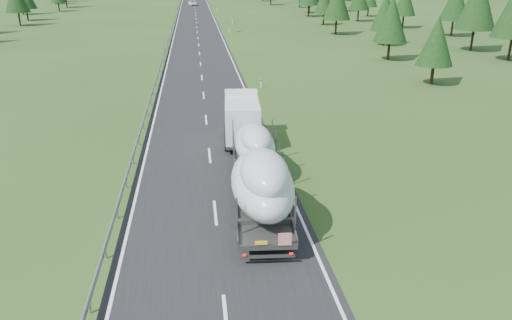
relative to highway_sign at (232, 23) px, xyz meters
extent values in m
plane|color=#274316|center=(-7.20, -80.00, -1.81)|extent=(400.00, 400.00, 0.00)
cube|color=black|center=(-7.20, 20.00, -1.80)|extent=(10.00, 400.00, 0.02)
cube|color=slate|center=(-12.50, 20.00, -1.21)|extent=(0.08, 400.00, 0.32)
cylinder|color=slate|center=(-12.50, -80.00, -1.51)|extent=(0.10, 0.10, 0.60)
cube|color=silver|center=(-0.70, -50.00, -1.31)|extent=(0.12, 0.07, 1.00)
cube|color=black|center=(-0.70, -50.00, -0.99)|extent=(0.13, 0.08, 0.12)
cube|color=silver|center=(-0.70, 0.00, -1.31)|extent=(0.12, 0.07, 1.00)
cube|color=black|center=(-0.70, 0.00, -0.99)|extent=(0.13, 0.08, 0.12)
cube|color=silver|center=(-0.70, 50.00, -1.31)|extent=(0.12, 0.07, 1.00)
cube|color=black|center=(-0.70, 50.00, -0.99)|extent=(0.13, 0.08, 0.12)
cylinder|color=slate|center=(0.00, 0.00, -0.81)|extent=(0.08, 0.08, 2.00)
cube|color=silver|center=(0.00, 0.00, 0.19)|extent=(0.05, 0.90, 1.20)
cylinder|color=black|center=(36.78, -37.79, 0.16)|extent=(0.36, 0.36, 3.93)
cylinder|color=black|center=(36.03, -28.77, 0.20)|extent=(0.36, 0.36, 4.02)
cone|color=black|center=(36.03, -28.77, 5.78)|extent=(6.25, 6.25, 8.37)
cylinder|color=black|center=(41.51, -11.55, -0.05)|extent=(0.36, 0.36, 3.53)
cone|color=black|center=(41.51, -11.55, 4.85)|extent=(5.48, 5.48, 7.34)
cylinder|color=black|center=(37.48, 2.62, -0.24)|extent=(0.36, 0.36, 3.14)
cone|color=black|center=(37.48, 2.62, 4.12)|extent=(4.88, 4.88, 6.54)
cylinder|color=black|center=(32.09, 17.33, -0.22)|extent=(0.36, 0.36, 3.18)
cylinder|color=black|center=(38.63, 29.11, -0.33)|extent=(0.36, 0.36, 2.95)
cylinder|color=black|center=(36.32, 45.86, -0.07)|extent=(0.36, 0.36, 3.49)
cylinder|color=black|center=(34.11, 55.47, 0.35)|extent=(0.36, 0.36, 4.31)
cylinder|color=black|center=(39.49, 70.11, -0.06)|extent=(0.36, 0.36, 3.49)
cylinder|color=black|center=(19.00, -50.97, -0.49)|extent=(0.36, 0.36, 2.64)
cone|color=black|center=(19.00, -50.97, 3.18)|extent=(4.11, 4.11, 5.50)
cylinder|color=black|center=(19.85, -35.06, -0.28)|extent=(0.36, 0.36, 3.06)
cone|color=black|center=(19.85, -35.06, 3.98)|extent=(4.77, 4.77, 6.38)
cylinder|color=black|center=(24.14, -21.33, -0.31)|extent=(0.36, 0.36, 3.01)
cone|color=black|center=(24.14, -21.33, 3.87)|extent=(4.67, 4.67, 6.26)
cylinder|color=black|center=(19.97, -6.39, -0.09)|extent=(0.36, 0.36, 3.45)
cone|color=black|center=(19.97, -6.39, 4.70)|extent=(5.36, 5.36, 7.18)
cylinder|color=black|center=(21.76, 10.52, -0.33)|extent=(0.36, 0.36, 2.95)
cone|color=black|center=(21.76, 10.52, 3.76)|extent=(4.58, 4.58, 6.14)
cylinder|color=black|center=(22.72, 30.68, -0.05)|extent=(0.36, 0.36, 3.52)
cylinder|color=black|center=(25.34, 41.39, 0.03)|extent=(0.36, 0.36, 3.68)
cylinder|color=black|center=(26.64, 61.49, -0.40)|extent=(0.36, 0.36, 2.81)
cylinder|color=black|center=(18.99, 73.64, -0.11)|extent=(0.36, 0.36, 3.40)
cylinder|color=black|center=(-46.98, 17.33, -0.08)|extent=(0.36, 0.36, 3.46)
cylinder|color=black|center=(-48.69, 29.11, -0.13)|extent=(0.36, 0.36, 3.35)
cylinder|color=black|center=(-54.79, 45.86, 0.02)|extent=(0.36, 0.36, 3.65)
cylinder|color=black|center=(-47.42, 55.47, -0.37)|extent=(0.36, 0.36, 2.89)
cylinder|color=black|center=(-48.46, 70.11, 0.10)|extent=(0.36, 0.36, 3.82)
cube|color=silver|center=(-4.60, -68.76, 0.13)|extent=(2.86, 5.24, 2.85)
cube|color=black|center=(-4.60, -66.16, 0.63)|extent=(2.34, 0.23, 1.43)
cube|color=silver|center=(-4.60, -66.52, 1.70)|extent=(2.62, 1.38, 0.31)
cube|color=#504E4B|center=(-4.60, -69.78, -1.25)|extent=(2.73, 3.21, 0.25)
cylinder|color=black|center=(-5.77, -66.93, -1.30)|extent=(0.42, 1.04, 1.02)
cylinder|color=black|center=(-3.43, -66.93, -1.30)|extent=(0.42, 1.04, 1.02)
cylinder|color=black|center=(-5.77, -70.18, -1.30)|extent=(0.42, 1.04, 1.02)
cylinder|color=black|center=(-3.43, -70.18, -1.30)|extent=(0.42, 1.04, 1.02)
cube|color=#504E4B|center=(-4.60, -78.43, -0.87)|extent=(3.65, 14.40, 0.26)
cube|color=#504E4B|center=(-5.95, -78.43, -0.62)|extent=(0.97, 14.23, 0.24)
cube|color=#504E4B|center=(-3.25, -78.43, -0.62)|extent=(0.97, 14.23, 0.24)
cube|color=#504E4B|center=(-5.95, -84.54, 0.23)|extent=(0.08, 0.08, 1.93)
cube|color=#504E4B|center=(-3.25, -84.54, 0.23)|extent=(0.08, 0.08, 1.93)
cube|color=#504E4B|center=(-5.95, -82.09, 0.23)|extent=(0.08, 0.08, 1.93)
cube|color=#504E4B|center=(-3.25, -82.09, 0.23)|extent=(0.08, 0.08, 1.93)
cube|color=#504E4B|center=(-5.95, -79.65, 0.23)|extent=(0.08, 0.08, 1.93)
cube|color=#504E4B|center=(-3.25, -79.65, 0.23)|extent=(0.08, 0.08, 1.93)
cube|color=#504E4B|center=(-5.95, -77.21, 0.23)|extent=(0.08, 0.08, 1.93)
cube|color=#504E4B|center=(-3.25, -77.21, 0.23)|extent=(0.08, 0.08, 1.93)
cube|color=#504E4B|center=(-5.95, -74.76, 0.23)|extent=(0.08, 0.08, 1.93)
cube|color=#504E4B|center=(-3.25, -74.76, 0.23)|extent=(0.08, 0.08, 1.93)
cube|color=#504E4B|center=(-5.95, -72.32, 0.23)|extent=(0.08, 0.08, 1.93)
cube|color=#504E4B|center=(-3.25, -72.32, 0.23)|extent=(0.08, 0.08, 1.93)
cylinder|color=black|center=(-5.72, -83.92, -1.30)|extent=(0.47, 1.04, 1.02)
cylinder|color=black|center=(-3.48, -83.92, -1.30)|extent=(0.47, 1.04, 1.02)
cylinder|color=black|center=(-5.72, -82.70, -1.30)|extent=(0.47, 1.04, 1.02)
cylinder|color=black|center=(-3.48, -82.70, -1.30)|extent=(0.47, 1.04, 1.02)
cube|color=#504E4B|center=(-4.60, -85.50, -1.35)|extent=(2.55, 0.28, 0.12)
cube|color=red|center=(-3.84, -85.57, -0.43)|extent=(0.61, 0.08, 0.61)
cube|color=yellow|center=(-4.91, -85.57, -0.59)|extent=(0.56, 0.08, 0.18)
cube|color=red|center=(-5.67, -85.57, -1.20)|extent=(0.19, 0.07, 0.10)
cube|color=red|center=(-3.53, -85.57, -1.20)|extent=(0.19, 0.07, 0.10)
ellipsoid|color=silver|center=(-4.60, -81.68, 0.59)|extent=(3.61, 7.44, 2.66)
ellipsoid|color=silver|center=(-4.60, -82.59, 1.52)|extent=(2.68, 4.74, 2.13)
ellipsoid|color=silver|center=(-4.60, -74.76, 0.24)|extent=(2.95, 6.61, 1.97)
ellipsoid|color=silver|center=(-4.60, -75.57, 0.93)|extent=(2.19, 4.20, 1.57)
imported|color=white|center=(-7.86, 74.04, -1.00)|extent=(3.23, 6.03, 1.61)
camera|label=1|loc=(-7.95, -104.85, 11.04)|focal=35.00mm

